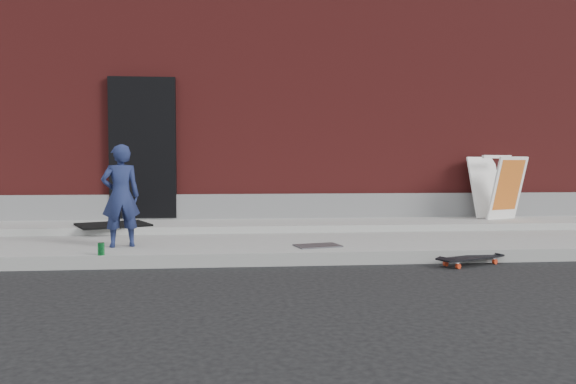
{
  "coord_description": "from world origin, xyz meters",
  "views": [
    {
      "loc": [
        -1.13,
        -6.22,
        1.16
      ],
      "look_at": [
        -0.47,
        0.8,
        0.79
      ],
      "focal_mm": 35.0,
      "sensor_mm": 36.0,
      "label": 1
    }
  ],
  "objects": [
    {
      "name": "skateboard",
      "position": [
        1.53,
        -0.12,
        0.08
      ],
      "size": [
        0.86,
        0.54,
        0.1
      ],
      "color": "red",
      "rests_on": "ground"
    },
    {
      "name": "utility_plate",
      "position": [
        -0.14,
        0.47,
        0.16
      ],
      "size": [
        0.6,
        0.46,
        0.02
      ],
      "primitive_type": "cube",
      "rotation": [
        0.0,
        0.0,
        0.24
      ],
      "color": "#4B4B4F",
      "rests_on": "sidewalk"
    },
    {
      "name": "building",
      "position": [
        -0.0,
        6.99,
        2.5
      ],
      "size": [
        20.0,
        8.1,
        5.0
      ],
      "color": "maroon",
      "rests_on": "ground"
    },
    {
      "name": "doormat",
      "position": [
        -2.9,
        2.09,
        0.26
      ],
      "size": [
        1.2,
        1.11,
        0.03
      ],
      "primitive_type": "cube",
      "rotation": [
        0.0,
        0.0,
        0.44
      ],
      "color": "black",
      "rests_on": "apron"
    },
    {
      "name": "child",
      "position": [
        -2.5,
        0.66,
        0.77
      ],
      "size": [
        0.52,
        0.41,
        1.23
      ],
      "primitive_type": "imported",
      "rotation": [
        0.0,
        0.0,
        3.44
      ],
      "color": "#1A234B",
      "rests_on": "sidewalk"
    },
    {
      "name": "sidewalk",
      "position": [
        0.0,
        1.5,
        0.07
      ],
      "size": [
        20.0,
        3.0,
        0.15
      ],
      "primitive_type": "cube",
      "color": "gray",
      "rests_on": "ground"
    },
    {
      "name": "ground",
      "position": [
        0.0,
        0.0,
        0.0
      ],
      "size": [
        80.0,
        80.0,
        0.0
      ],
      "primitive_type": "plane",
      "color": "black",
      "rests_on": "ground"
    },
    {
      "name": "apron",
      "position": [
        0.0,
        2.4,
        0.2
      ],
      "size": [
        20.0,
        1.2,
        0.1
      ],
      "primitive_type": "cube",
      "color": "gray",
      "rests_on": "sidewalk"
    },
    {
      "name": "soda_can",
      "position": [
        -2.6,
        0.05,
        0.22
      ],
      "size": [
        0.08,
        0.08,
        0.14
      ],
      "primitive_type": "cylinder",
      "rotation": [
        0.0,
        0.0,
        0.12
      ],
      "color": "#1B883A",
      "rests_on": "sidewalk"
    },
    {
      "name": "pizza_sign",
      "position": [
        3.14,
        2.58,
        0.77
      ],
      "size": [
        0.85,
        0.91,
        1.04
      ],
      "color": "white",
      "rests_on": "apron"
    }
  ]
}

